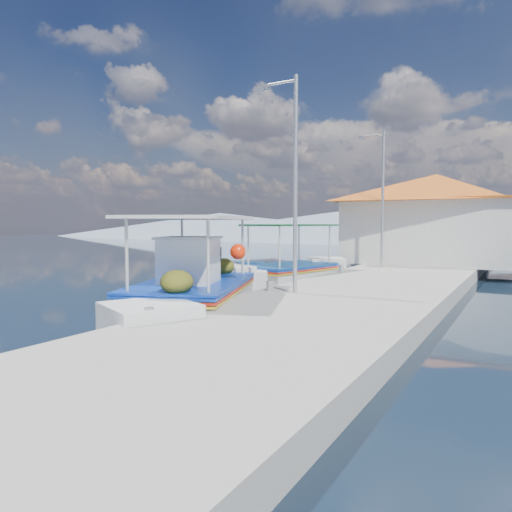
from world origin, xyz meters
The scene contains 11 objects.
ground centered at (0.00, 0.00, 0.00)m, with size 160.00×160.00×0.00m, color black.
quay centered at (5.90, 6.00, 0.25)m, with size 5.00×44.00×0.50m, color gray.
bollards centered at (3.80, 5.25, 0.65)m, with size 0.20×17.20×0.30m.
main_caique centered at (2.23, 0.57, 0.57)m, with size 4.62×8.34×2.94m.
caique_green_canopy centered at (1.72, 7.65, 0.40)m, with size 3.23×6.98×2.69m.
caique_blue_hull centered at (-0.53, 5.81, 0.26)m, with size 2.19×5.40×0.97m.
caique_far centered at (2.23, 16.37, 0.44)m, with size 3.80×6.25×2.40m.
harbor_building centered at (6.20, 15.00, 2.78)m, with size 10.49×10.49×4.40m.
lamp_post_near centered at (4.51, 2.00, 3.85)m, with size 1.21×0.14×6.00m.
lamp_post_far centered at (4.51, 11.00, 3.85)m, with size 1.21×0.14×6.00m.
mountain_ridge centered at (6.54, 56.00, 2.04)m, with size 171.40×96.00×5.50m.
Camera 1 is at (10.21, -9.83, 2.46)m, focal length 32.85 mm.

